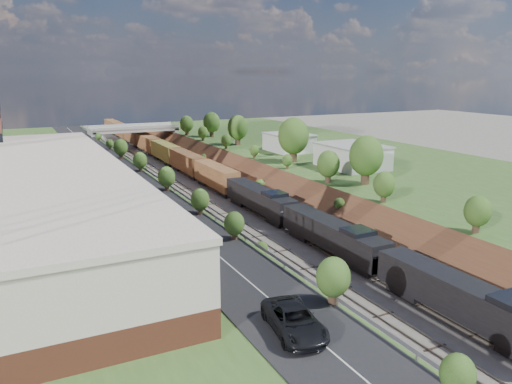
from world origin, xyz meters
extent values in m
cube|color=#355724|center=(-33.00, 60.00, 2.50)|extent=(44.00, 180.00, 5.00)
cube|color=#355724|center=(33.00, 60.00, 2.50)|extent=(44.00, 180.00, 5.00)
cube|color=brown|center=(-11.00, 60.00, 0.00)|extent=(10.00, 180.00, 10.00)
cube|color=brown|center=(11.00, 60.00, 0.00)|extent=(10.00, 180.00, 10.00)
cube|color=gray|center=(-2.60, 60.00, 0.09)|extent=(1.58, 180.00, 0.18)
cube|color=gray|center=(2.60, 60.00, 0.09)|extent=(1.58, 180.00, 0.18)
cube|color=black|center=(-15.50, 60.00, 5.05)|extent=(8.00, 180.00, 0.10)
cube|color=#99999E|center=(-11.40, 60.00, 5.55)|extent=(0.06, 171.00, 0.30)
cube|color=brown|center=(-28.00, 38.00, 6.10)|extent=(14.00, 62.00, 2.20)
cube|color=beige|center=(-28.00, 38.00, 9.35)|extent=(14.00, 62.00, 4.30)
cube|color=beige|center=(-28.00, 38.00, 11.75)|extent=(14.30, 62.30, 0.50)
cube|color=gray|center=(-11.50, 122.00, 3.10)|extent=(1.50, 8.00, 6.20)
cube|color=gray|center=(11.50, 122.00, 3.10)|extent=(1.50, 8.00, 6.20)
cube|color=gray|center=(0.00, 122.00, 6.20)|extent=(24.00, 8.00, 1.00)
cube|color=gray|center=(0.00, 118.00, 7.00)|extent=(24.00, 0.30, 0.80)
cube|color=gray|center=(0.00, 126.00, 7.00)|extent=(24.00, 0.30, 0.80)
cube|color=silver|center=(23.50, 52.00, 7.00)|extent=(9.00, 12.00, 4.00)
cube|color=silver|center=(23.00, 74.00, 6.80)|extent=(8.00, 10.00, 3.60)
cylinder|color=#473323|center=(17.00, 40.00, 6.31)|extent=(1.30, 1.30, 2.62)
ellipsoid|color=#31561E|center=(17.00, 40.00, 9.46)|extent=(5.25, 5.25, 6.30)
cylinder|color=#473323|center=(-11.80, 20.00, 5.61)|extent=(0.66, 0.66, 1.22)
ellipsoid|color=#31561E|center=(-11.80, 20.00, 7.08)|extent=(2.45, 2.45, 2.94)
cube|color=black|center=(2.60, 7.98, 2.47)|extent=(3.17, 19.03, 3.14)
cube|color=black|center=(2.60, 28.01, 2.47)|extent=(3.17, 19.03, 3.14)
cube|color=black|center=(2.60, 48.04, 2.47)|extent=(3.17, 19.03, 3.14)
cube|color=brown|center=(2.60, 117.56, 2.80)|extent=(3.17, 118.01, 3.81)
imported|color=black|center=(-16.41, 5.39, 5.99)|extent=(3.96, 6.83, 1.79)
camera|label=1|loc=(-32.13, -20.51, 22.07)|focal=35.00mm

